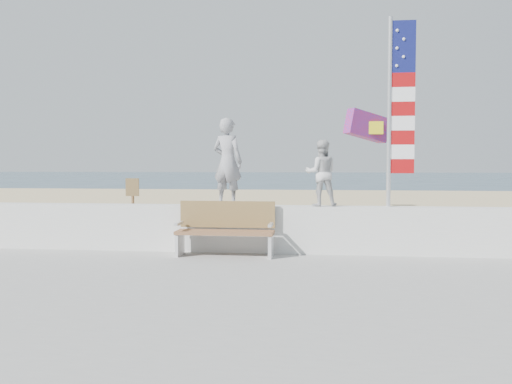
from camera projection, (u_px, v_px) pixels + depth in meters
ground at (230, 284)px, 8.49m from camera, size 220.00×220.00×0.00m
sand at (277, 221)px, 17.41m from camera, size 90.00×40.00×0.08m
boardwalk at (149, 374)px, 4.52m from camera, size 50.00×12.40×0.10m
seawall at (247, 229)px, 10.44m from camera, size 30.00×0.35×0.90m
adult at (227, 162)px, 10.42m from camera, size 0.71×0.59×1.68m
child at (321, 173)px, 10.21m from camera, size 0.66×0.54×1.25m
bench at (226, 228)px, 10.03m from camera, size 1.80×0.57×1.00m
flag at (397, 103)px, 9.98m from camera, size 0.50×0.08×3.50m
parafoil_kite at (368, 126)px, 12.13m from camera, size 1.08×0.82×0.76m
sign at (133, 203)px, 12.77m from camera, size 0.32×0.07×1.46m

